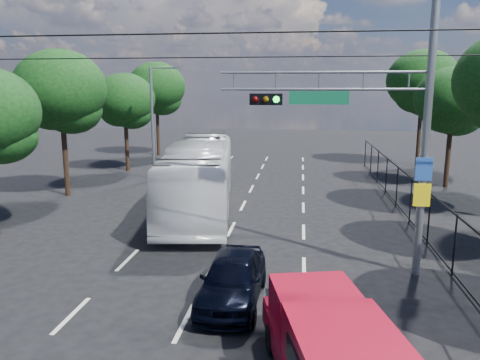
% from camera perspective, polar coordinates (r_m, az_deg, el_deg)
% --- Properties ---
extents(lane_markings, '(6.12, 38.00, 0.01)m').
position_cam_1_polar(lane_markings, '(21.53, -0.29, -4.43)').
color(lane_markings, beige).
rests_on(lane_markings, ground).
extents(signal_mast, '(6.43, 0.39, 9.50)m').
position_cam_1_polar(signal_mast, '(14.77, 17.35, 8.53)').
color(signal_mast, slate).
rests_on(signal_mast, ground).
extents(streetlight_left, '(2.09, 0.22, 7.08)m').
position_cam_1_polar(streetlight_left, '(30.03, -10.35, 7.45)').
color(streetlight_left, slate).
rests_on(streetlight_left, ground).
extents(utility_wires, '(22.00, 5.04, 0.74)m').
position_cam_1_polar(utility_wires, '(15.70, -2.95, 16.41)').
color(utility_wires, black).
rests_on(utility_wires, ground).
extents(fence_right, '(0.06, 34.03, 2.00)m').
position_cam_1_polar(fence_right, '(19.91, 21.21, -3.44)').
color(fence_right, black).
rests_on(fence_right, ground).
extents(tree_right_d, '(4.32, 4.32, 7.02)m').
position_cam_1_polar(tree_right_d, '(29.87, 24.50, 8.37)').
color(tree_right_d, black).
rests_on(tree_right_d, ground).
extents(tree_right_e, '(5.28, 5.28, 8.58)m').
position_cam_1_polar(tree_right_e, '(37.63, 21.38, 10.63)').
color(tree_right_e, black).
rests_on(tree_right_e, ground).
extents(tree_left_c, '(4.80, 4.80, 7.80)m').
position_cam_1_polar(tree_left_c, '(26.72, -20.94, 9.59)').
color(tree_left_c, black).
rests_on(tree_left_c, ground).
extents(tree_left_d, '(4.20, 4.20, 6.83)m').
position_cam_1_polar(tree_left_d, '(33.86, -13.82, 9.03)').
color(tree_left_d, black).
rests_on(tree_left_d, ground).
extents(tree_left_e, '(4.92, 4.92, 7.99)m').
position_cam_1_polar(tree_left_e, '(41.47, -10.10, 10.63)').
color(tree_left_e, black).
rests_on(tree_left_e, ground).
extents(red_pickup, '(2.83, 5.19, 1.84)m').
position_cam_1_polar(red_pickup, '(9.49, 10.81, -19.51)').
color(red_pickup, black).
rests_on(red_pickup, ground).
extents(navy_hatchback, '(1.69, 4.05, 1.37)m').
position_cam_1_polar(navy_hatchback, '(13.05, -0.91, -11.88)').
color(navy_hatchback, black).
rests_on(navy_hatchback, ground).
extents(white_bus, '(4.41, 12.23, 3.33)m').
position_cam_1_polar(white_bus, '(22.21, -4.96, 0.41)').
color(white_bus, silver).
rests_on(white_bus, ground).
extents(white_van, '(1.83, 3.96, 1.26)m').
position_cam_1_polar(white_van, '(24.27, -6.94, -1.21)').
color(white_van, silver).
rests_on(white_van, ground).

